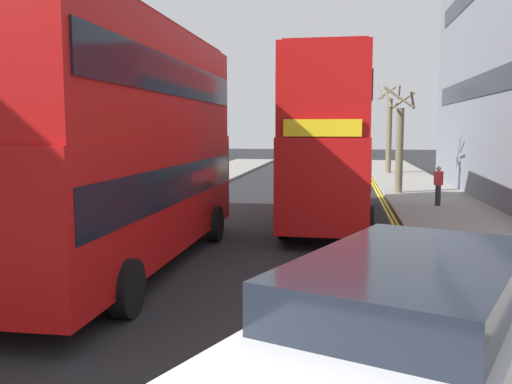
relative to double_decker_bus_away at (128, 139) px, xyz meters
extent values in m
cube|color=gray|center=(8.90, 5.50, -2.96)|extent=(4.00, 80.00, 0.14)
cube|color=gray|center=(-4.10, 5.50, -2.96)|extent=(4.00, 80.00, 0.14)
cube|color=yellow|center=(6.80, 3.50, -3.03)|extent=(0.10, 56.00, 0.01)
cube|color=yellow|center=(6.64, 3.50, -3.03)|extent=(0.10, 56.00, 0.01)
cube|color=#B20F0F|center=(0.00, 0.00, -1.29)|extent=(2.52, 10.80, 2.60)
cube|color=#B20F0F|center=(0.00, 0.00, 1.26)|extent=(2.47, 10.59, 2.50)
cube|color=black|center=(0.00, 0.00, -0.99)|extent=(2.55, 10.37, 0.84)
cube|color=black|center=(0.00, 0.00, 1.36)|extent=(2.54, 10.16, 0.80)
cube|color=yellow|center=(0.01, 5.38, 0.26)|extent=(2.00, 0.06, 0.44)
cube|color=maroon|center=(0.00, 0.00, 2.56)|extent=(2.27, 9.72, 0.10)
cylinder|color=black|center=(-1.24, 3.35, -2.51)|extent=(0.30, 1.04, 1.04)
cylinder|color=black|center=(1.26, 3.34, -2.51)|extent=(0.30, 1.04, 1.04)
cylinder|color=black|center=(1.24, -3.35, -2.51)|extent=(0.30, 1.04, 1.04)
cube|color=#B20F0F|center=(4.49, 7.52, -1.29)|extent=(2.78, 10.86, 2.60)
cube|color=#B20F0F|center=(4.49, 7.52, 1.26)|extent=(2.72, 10.64, 2.50)
cube|color=black|center=(4.49, 7.52, -0.99)|extent=(2.80, 10.43, 0.84)
cube|color=black|center=(4.49, 7.52, 1.36)|extent=(2.78, 10.21, 0.80)
cube|color=yellow|center=(4.36, 2.14, 0.26)|extent=(2.00, 0.11, 0.44)
cube|color=maroon|center=(4.49, 7.52, 2.56)|extent=(2.50, 9.77, 0.10)
cylinder|color=black|center=(5.66, 4.14, -2.51)|extent=(0.33, 1.05, 1.04)
cylinder|color=black|center=(3.16, 4.21, -2.51)|extent=(0.33, 1.05, 1.04)
cylinder|color=black|center=(5.83, 10.84, -2.51)|extent=(0.33, 1.05, 1.04)
cylinder|color=black|center=(3.33, 10.90, -2.51)|extent=(0.33, 1.05, 1.04)
cube|color=black|center=(5.54, -7.20, -1.29)|extent=(2.74, 3.47, 0.76)
cube|color=orange|center=(5.48, -7.34, -2.04)|extent=(3.41, 4.73, 0.10)
cylinder|color=black|center=(5.20, -5.65, -2.69)|extent=(0.46, 0.71, 0.68)
cylinder|color=#2D2D38|center=(8.76, 11.29, -2.46)|extent=(0.22, 0.22, 0.85)
cube|color=red|center=(8.76, 11.29, -1.76)|extent=(0.34, 0.22, 0.56)
sphere|color=beige|center=(8.76, 11.29, -1.37)|extent=(0.20, 0.20, 0.20)
cylinder|color=#6B6047|center=(7.63, 16.01, -0.82)|extent=(0.37, 0.37, 4.15)
cylinder|color=#6B6047|center=(8.16, 15.88, 1.64)|extent=(0.41, 1.14, 0.85)
cylinder|color=#6B6047|center=(7.78, 16.55, 1.65)|extent=(1.15, 0.42, 0.86)
cylinder|color=#6B6047|center=(7.02, 15.91, 1.69)|extent=(0.34, 1.29, 0.96)
cylinder|color=#6B6047|center=(7.46, 15.33, 1.75)|extent=(1.44, 0.46, 1.07)
cylinder|color=#6B6047|center=(8.11, 28.91, -0.25)|extent=(0.40, 0.40, 5.28)
cylinder|color=#6B6047|center=(8.74, 28.88, 2.84)|extent=(0.18, 1.32, 0.97)
cylinder|color=#6B6047|center=(7.96, 29.52, 2.83)|extent=(1.30, 0.42, 0.97)
cylinder|color=#6B6047|center=(7.41, 28.78, 2.89)|extent=(0.38, 1.47, 1.08)
cylinder|color=#6B6047|center=(8.26, 28.41, 2.76)|extent=(1.08, 0.42, 0.82)
cube|color=black|center=(10.88, 11.64, 2.17)|extent=(0.04, 24.64, 1.00)
camera|label=1|loc=(4.90, -12.32, 0.23)|focal=39.28mm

